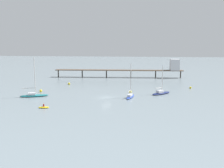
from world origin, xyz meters
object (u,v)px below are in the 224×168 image
pier (148,67)px  mooring_buoy_outer (130,92)px  sailboat_navy (161,92)px  mooring_buoy_near (190,88)px  mooring_buoy_inner (41,91)px  sailboat_teal (34,94)px  sailboat_blue (130,95)px  dinghy_yellow (44,107)px  mooring_buoy_far (69,84)px

pier → mooring_buoy_outer: (-6.43, -35.17, -4.10)m
mooring_buoy_outer → sailboat_navy: bearing=-2.6°
sailboat_navy → mooring_buoy_near: size_ratio=12.50×
pier → mooring_buoy_inner: bearing=-133.2°
sailboat_teal → sailboat_blue: bearing=3.1°
dinghy_yellow → mooring_buoy_inner: size_ratio=3.12×
sailboat_blue → mooring_buoy_near: (19.52, 16.27, -0.32)m
sailboat_navy → dinghy_yellow: 34.80m
sailboat_navy → mooring_buoy_near: sailboat_navy is taller
mooring_buoy_near → mooring_buoy_outer: 22.07m
sailboat_navy → sailboat_blue: size_ratio=0.90×
dinghy_yellow → sailboat_blue: bearing=34.3°
sailboat_navy → mooring_buoy_outer: bearing=177.4°
mooring_buoy_outer → dinghy_yellow: bearing=-134.9°
dinghy_yellow → mooring_buoy_outer: size_ratio=3.36×
mooring_buoy_inner → mooring_buoy_outer: 27.86m
sailboat_teal → pier: bearing=51.9°
sailboat_blue → mooring_buoy_inner: sailboat_blue is taller
sailboat_teal → mooring_buoy_inner: sailboat_teal is taller
sailboat_teal → mooring_buoy_outer: (27.28, 7.78, -0.23)m
mooring_buoy_inner → sailboat_navy: bearing=1.3°
sailboat_navy → mooring_buoy_far: (-31.94, 13.63, -0.15)m
mooring_buoy_inner → pier: bearing=46.8°
dinghy_yellow → sailboat_navy: bearing=34.0°
mooring_buoy_near → mooring_buoy_far: size_ratio=0.85×
sailboat_blue → dinghy_yellow: 24.11m
pier → sailboat_navy: sailboat_navy is taller
sailboat_teal → mooring_buoy_near: (46.97, 17.76, -0.27)m
sailboat_teal → mooring_buoy_near: sailboat_teal is taller
sailboat_blue → mooring_buoy_inner: size_ratio=11.41×
mooring_buoy_inner → mooring_buoy_outer: (27.83, 1.25, -0.03)m
mooring_buoy_outer → pier: bearing=79.6°
dinghy_yellow → mooring_buoy_inner: 20.29m
dinghy_yellow → mooring_buoy_inner: bearing=113.4°
sailboat_blue → dinghy_yellow: sailboat_blue is taller
sailboat_navy → sailboat_blue: (-8.93, -5.88, 0.11)m
pier → dinghy_yellow: 61.10m
sailboat_navy → sailboat_teal: 37.12m
mooring_buoy_inner → mooring_buoy_far: 15.31m
dinghy_yellow → mooring_buoy_outer: (19.76, 19.86, 0.17)m
sailboat_blue → sailboat_teal: sailboat_teal is taller
dinghy_yellow → mooring_buoy_near: 49.46m
mooring_buoy_far → mooring_buoy_outer: (22.84, -13.23, -0.02)m
sailboat_teal → mooring_buoy_near: bearing=20.7°
mooring_buoy_inner → sailboat_teal: bearing=-85.2°
sailboat_teal → mooring_buoy_far: sailboat_teal is taller
pier → sailboat_navy: 35.90m
mooring_buoy_inner → mooring_buoy_outer: size_ratio=1.08×
pier → mooring_buoy_far: pier is taller
mooring_buoy_near → mooring_buoy_outer: mooring_buoy_outer is taller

